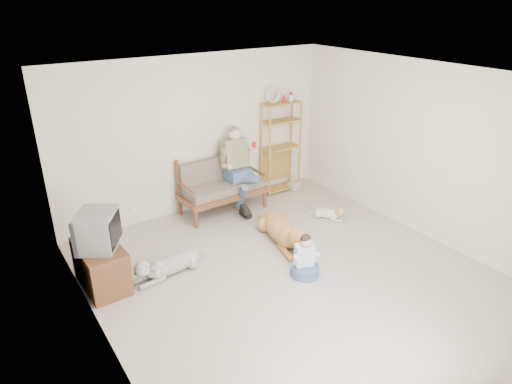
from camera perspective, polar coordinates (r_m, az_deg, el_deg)
floor at (r=6.39m, az=4.75°, el=-10.63°), size 5.50×5.50×0.00m
ceiling at (r=5.36m, az=5.75°, el=13.94°), size 5.50×5.50×0.00m
wall_back at (r=7.93m, az=-7.37°, el=7.08°), size 5.00×0.00×5.00m
wall_left at (r=4.74m, az=-19.30°, el=-6.13°), size 0.00×5.50×5.50m
wall_right at (r=7.48m, az=20.38°, el=4.73°), size 0.00×5.50×5.50m
loveseat at (r=8.07m, az=-4.45°, el=0.96°), size 1.51×0.73×0.95m
man at (r=7.96m, az=-2.00°, el=2.24°), size 0.56×0.81×1.31m
etagere at (r=8.73m, az=3.10°, el=5.69°), size 0.78×0.34×2.04m
book_stack at (r=9.10m, az=4.78°, el=0.85°), size 0.24×0.19×0.14m
tv_stand at (r=6.40m, az=-18.87°, el=-8.75°), size 0.54×0.92×0.60m
crt_tv at (r=6.13m, az=-19.18°, el=-4.51°), size 0.69×0.73×0.48m
wall_outlet at (r=7.86m, az=-15.05°, el=-1.96°), size 0.12×0.02×0.08m
golden_retriever at (r=7.10m, az=3.44°, el=-4.99°), size 0.62×1.55×0.47m
shaggy_dog at (r=6.48m, az=-11.15°, el=-9.00°), size 1.22×0.41×0.36m
terrier at (r=7.96m, az=9.31°, el=-2.64°), size 0.37×0.59×0.24m
child at (r=6.35m, az=6.11°, el=-8.51°), size 0.40×0.40×0.63m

